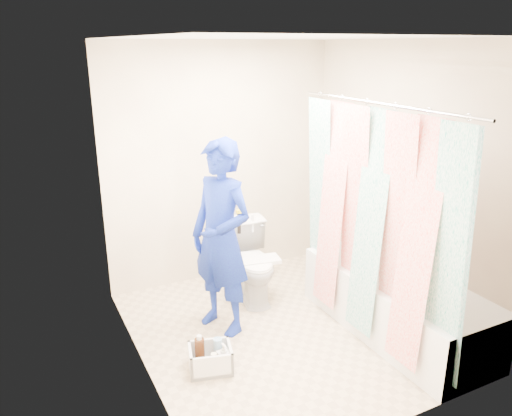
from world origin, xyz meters
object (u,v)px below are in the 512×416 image
toilet (252,262)px  plumber (221,238)px  bathtub (396,302)px  cleaning_caddy (212,359)px

toilet → plumber: plumber is taller
bathtub → toilet: toilet is taller
toilet → cleaning_caddy: 1.23m
cleaning_caddy → toilet: bearing=63.8°
bathtub → plumber: bearing=150.7°
cleaning_caddy → plumber: bearing=73.8°
toilet → plumber: size_ratio=0.44×
bathtub → toilet: 1.37m
bathtub → plumber: plumber is taller
plumber → cleaning_caddy: 0.96m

